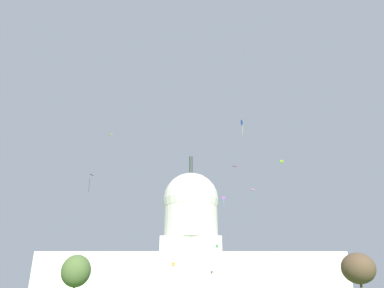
% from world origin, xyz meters
% --- Properties ---
extents(capitol_building, '(140.38, 27.76, 70.36)m').
position_xyz_m(capitol_building, '(-2.99, 159.59, 20.44)').
color(capitol_building, silver).
rests_on(capitol_building, ground_plane).
extents(tree_east_far, '(12.74, 12.80, 13.91)m').
position_xyz_m(tree_east_far, '(46.26, 91.89, 9.50)').
color(tree_east_far, brown).
rests_on(tree_east_far, ground_plane).
extents(tree_west_far, '(10.06, 9.77, 12.63)m').
position_xyz_m(tree_west_far, '(-34.28, 85.14, 8.34)').
color(tree_west_far, brown).
rests_on(tree_west_far, ground_plane).
extents(kite_lime_high, '(1.54, 1.53, 1.15)m').
position_xyz_m(kite_lime_high, '(36.35, 127.08, 55.76)').
color(kite_lime_high, '#8CD133').
extents(kite_yellow_high, '(1.26, 1.37, 0.24)m').
position_xyz_m(kite_yellow_high, '(-25.40, 71.94, 43.09)').
color(kite_yellow_high, yellow).
extents(kite_magenta_high, '(1.76, 1.13, 0.26)m').
position_xyz_m(kite_magenta_high, '(14.52, 114.60, 49.00)').
color(kite_magenta_high, '#D1339E').
extents(kite_green_mid, '(0.95, 1.00, 2.86)m').
position_xyz_m(kite_green_mid, '(7.75, 133.14, 21.00)').
color(kite_green_mid, green).
extents(kite_pink_mid, '(1.35, 0.89, 2.67)m').
position_xyz_m(kite_pink_mid, '(16.14, 88.76, 31.66)').
color(kite_pink_mid, pink).
extents(kite_blue_high, '(0.62, 1.18, 4.84)m').
position_xyz_m(kite_blue_high, '(11.95, 74.03, 47.92)').
color(kite_blue_high, blue).
extents(kite_orange_low, '(1.28, 1.25, 3.25)m').
position_xyz_m(kite_orange_low, '(-9.20, 117.15, 12.66)').
color(kite_orange_low, orange).
extents(kite_black_mid, '(1.37, 1.69, 4.51)m').
position_xyz_m(kite_black_mid, '(-29.05, 69.87, 30.50)').
color(kite_black_mid, black).
extents(kite_violet_mid, '(0.88, 0.36, 3.35)m').
position_xyz_m(kite_violet_mid, '(7.19, 87.78, 29.13)').
color(kite_violet_mid, purple).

